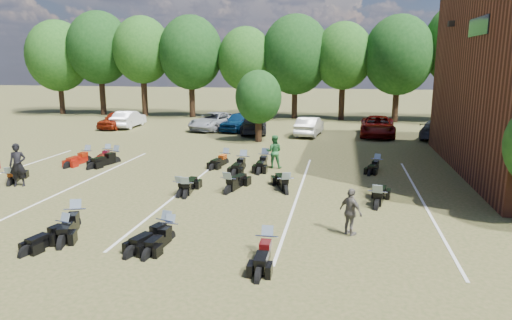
% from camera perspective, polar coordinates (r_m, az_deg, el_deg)
% --- Properties ---
extents(ground, '(160.00, 160.00, 0.00)m').
position_cam_1_polar(ground, '(16.79, -2.60, -6.86)').
color(ground, brown).
rests_on(ground, ground).
extents(car_0, '(1.96, 4.29, 1.43)m').
position_cam_1_polar(car_0, '(40.04, -16.97, 4.85)').
color(car_0, maroon).
rests_on(car_0, ground).
extents(car_1, '(1.68, 4.35, 1.41)m').
position_cam_1_polar(car_1, '(40.26, -15.64, 4.96)').
color(car_1, silver).
rests_on(car_1, ground).
extents(car_2, '(3.83, 5.59, 1.42)m').
position_cam_1_polar(car_2, '(37.53, -5.24, 4.87)').
color(car_2, '#95989D').
rests_on(car_2, ground).
extents(car_3, '(2.74, 5.10, 1.41)m').
position_cam_1_polar(car_3, '(35.38, -0.28, 4.46)').
color(car_3, black).
rests_on(car_3, ground).
extents(car_4, '(2.95, 4.78, 1.52)m').
position_cam_1_polar(car_4, '(36.82, -2.03, 4.84)').
color(car_4, '#0B2A50').
rests_on(car_4, ground).
extents(car_5, '(2.00, 4.46, 1.42)m').
position_cam_1_polar(car_5, '(34.64, 6.69, 4.22)').
color(car_5, '#A4A3A0').
rests_on(car_5, ground).
extents(car_6, '(2.73, 5.46, 1.48)m').
position_cam_1_polar(car_6, '(35.34, 14.95, 4.10)').
color(car_6, '#4F0604').
rests_on(car_6, ground).
extents(car_7, '(3.30, 4.99, 1.34)m').
position_cam_1_polar(car_7, '(35.49, 21.66, 3.57)').
color(car_7, '#35363A').
rests_on(car_7, ground).
extents(person_black, '(0.83, 0.69, 1.94)m').
position_cam_1_polar(person_black, '(22.91, -27.63, -0.55)').
color(person_black, black).
rests_on(person_black, ground).
extents(person_green, '(0.88, 0.70, 1.74)m').
position_cam_1_polar(person_green, '(23.85, 2.27, 1.06)').
color(person_green, '#276933').
rests_on(person_green, ground).
extents(person_grey, '(0.91, 0.91, 1.55)m').
position_cam_1_polar(person_grey, '(14.99, 11.76, -6.36)').
color(person_grey, '#59534C').
rests_on(person_grey, ground).
extents(motorcycle_1, '(1.41, 2.45, 1.30)m').
position_cam_1_polar(motorcycle_1, '(16.74, -21.51, -7.79)').
color(motorcycle_1, black).
rests_on(motorcycle_1, ground).
extents(motorcycle_2, '(1.06, 2.08, 1.11)m').
position_cam_1_polar(motorcycle_2, '(15.89, -22.79, -8.98)').
color(motorcycle_2, black).
rests_on(motorcycle_2, ground).
extents(motorcycle_3, '(0.81, 2.05, 1.11)m').
position_cam_1_polar(motorcycle_3, '(14.81, -10.70, -9.75)').
color(motorcycle_3, black).
rests_on(motorcycle_3, ground).
extents(motorcycle_4, '(1.28, 2.29, 1.21)m').
position_cam_1_polar(motorcycle_4, '(14.95, -11.24, -9.55)').
color(motorcycle_4, black).
rests_on(motorcycle_4, ground).
extents(motorcycle_5, '(0.73, 2.15, 1.19)m').
position_cam_1_polar(motorcycle_5, '(13.49, 1.37, -11.78)').
color(motorcycle_5, black).
rests_on(motorcycle_5, ground).
extents(motorcycle_8, '(1.33, 2.22, 1.18)m').
position_cam_1_polar(motorcycle_8, '(23.51, -28.33, -2.77)').
color(motorcycle_8, black).
rests_on(motorcycle_8, ground).
extents(motorcycle_9, '(0.87, 2.26, 1.23)m').
position_cam_1_polar(motorcycle_9, '(19.28, -9.39, -4.48)').
color(motorcycle_9, black).
rests_on(motorcycle_9, ground).
extents(motorcycle_10, '(1.20, 2.46, 1.31)m').
position_cam_1_polar(motorcycle_10, '(19.48, -3.48, -4.15)').
color(motorcycle_10, black).
rests_on(motorcycle_10, ground).
extents(motorcycle_11, '(0.98, 2.30, 1.24)m').
position_cam_1_polar(motorcycle_11, '(19.09, -8.78, -4.63)').
color(motorcycle_11, black).
rests_on(motorcycle_11, ground).
extents(motorcycle_12, '(1.46, 2.43, 1.29)m').
position_cam_1_polar(motorcycle_12, '(19.51, 3.71, -4.13)').
color(motorcycle_12, black).
rests_on(motorcycle_12, ground).
extents(motorcycle_13, '(1.18, 2.47, 1.32)m').
position_cam_1_polar(motorcycle_13, '(18.11, 14.84, -5.83)').
color(motorcycle_13, black).
rests_on(motorcycle_13, ground).
extents(motorcycle_14, '(1.04, 2.14, 1.14)m').
position_cam_1_polar(motorcycle_14, '(27.72, -18.00, 0.21)').
color(motorcycle_14, '#500B0B').
rests_on(motorcycle_14, ground).
extents(motorcycle_15, '(0.96, 2.34, 1.27)m').
position_cam_1_polar(motorcycle_15, '(27.22, -20.31, -0.17)').
color(motorcycle_15, maroon).
rests_on(motorcycle_15, ground).
extents(motorcycle_16, '(1.42, 2.49, 1.32)m').
position_cam_1_polar(motorcycle_16, '(26.40, -17.13, -0.32)').
color(motorcycle_16, black).
rests_on(motorcycle_16, ground).
extents(motorcycle_17, '(1.11, 2.24, 1.20)m').
position_cam_1_polar(motorcycle_17, '(25.03, -3.84, -0.46)').
color(motorcycle_17, black).
rests_on(motorcycle_17, ground).
extents(motorcycle_18, '(0.85, 2.42, 1.34)m').
position_cam_1_polar(motorcycle_18, '(23.89, -1.63, -1.05)').
color(motorcycle_18, black).
rests_on(motorcycle_18, ground).
extents(motorcycle_19, '(0.77, 2.41, 1.34)m').
position_cam_1_polar(motorcycle_19, '(24.36, 1.11, -0.79)').
color(motorcycle_19, black).
rests_on(motorcycle_19, ground).
extents(motorcycle_20, '(1.19, 2.09, 1.11)m').
position_cam_1_polar(motorcycle_20, '(24.50, 14.82, -1.13)').
color(motorcycle_20, black).
rests_on(motorcycle_20, ground).
extents(tree_line, '(56.00, 6.00, 9.79)m').
position_cam_1_polar(tree_line, '(44.69, 4.84, 13.25)').
color(tree_line, black).
rests_on(tree_line, ground).
extents(young_tree_midfield, '(3.20, 3.20, 4.70)m').
position_cam_1_polar(young_tree_midfield, '(31.54, 0.31, 7.88)').
color(young_tree_midfield, black).
rests_on(young_tree_midfield, ground).
extents(parking_lines, '(20.10, 14.00, 0.01)m').
position_cam_1_polar(parking_lines, '(20.36, -8.90, -3.54)').
color(parking_lines, silver).
rests_on(parking_lines, ground).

